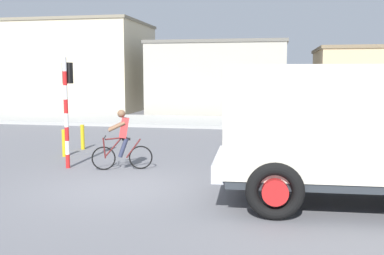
{
  "coord_description": "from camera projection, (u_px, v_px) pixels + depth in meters",
  "views": [
    {
      "loc": [
        3.62,
        -9.56,
        2.73
      ],
      "look_at": [
        1.31,
        2.5,
        1.2
      ],
      "focal_mm": 40.47,
      "sensor_mm": 36.0,
      "label": 1
    }
  ],
  "objects": [
    {
      "name": "sidewalk_far",
      "position": [
        208.0,
        122.0,
        24.0
      ],
      "size": [
        80.0,
        5.0,
        0.16
      ],
      "primitive_type": "cube",
      "color": "#ADADA8",
      "rests_on": "ground"
    },
    {
      "name": "bollard_far",
      "position": [
        83.0,
        137.0,
        15.66
      ],
      "size": [
        0.14,
        0.14,
        0.9
      ],
      "primitive_type": "cylinder",
      "color": "gold",
      "rests_on": "ground"
    },
    {
      "name": "car_red_near",
      "position": [
        341.0,
        118.0,
        18.8
      ],
      "size": [
        4.28,
        2.57,
        1.6
      ],
      "color": "gold",
      "rests_on": "ground"
    },
    {
      "name": "building_mid_block",
      "position": [
        219.0,
        78.0,
        29.76
      ],
      "size": [
        9.14,
        6.06,
        4.86
      ],
      "color": "#B2AD9E",
      "rests_on": "ground"
    },
    {
      "name": "bollard_near",
      "position": [
        64.0,
        143.0,
        14.3
      ],
      "size": [
        0.14,
        0.14,
        0.9
      ],
      "primitive_type": "cylinder",
      "color": "gold",
      "rests_on": "ground"
    },
    {
      "name": "traffic_light_pole",
      "position": [
        67.0,
        97.0,
        12.43
      ],
      "size": [
        0.24,
        0.43,
        3.2
      ],
      "color": "red",
      "rests_on": "ground"
    },
    {
      "name": "building_corner_left",
      "position": [
        80.0,
        67.0,
        32.98
      ],
      "size": [
        9.99,
        7.7,
        6.55
      ],
      "color": "beige",
      "rests_on": "ground"
    },
    {
      "name": "cyclist",
      "position": [
        122.0,
        140.0,
        12.3
      ],
      "size": [
        1.66,
        0.68,
        1.72
      ],
      "color": "black",
      "rests_on": "ground"
    },
    {
      "name": "ground_plane",
      "position": [
        118.0,
        189.0,
        10.33
      ],
      "size": [
        120.0,
        120.0,
        0.0
      ],
      "primitive_type": "plane",
      "color": "slate"
    },
    {
      "name": "truck_foreground",
      "position": [
        351.0,
        125.0,
        8.95
      ],
      "size": [
        5.54,
        3.04,
        2.9
      ],
      "color": "silver",
      "rests_on": "ground"
    }
  ]
}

